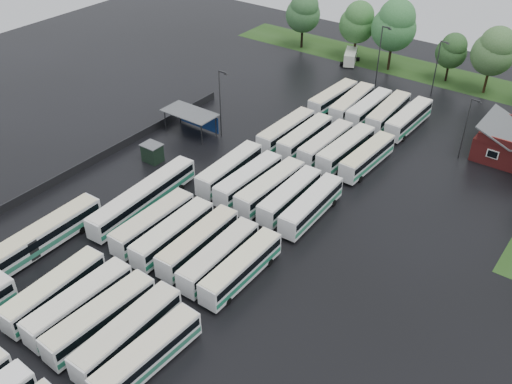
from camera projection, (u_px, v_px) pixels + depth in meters
The scene contains 44 objects.
ground at pixel (177, 254), 63.05m from camera, with size 160.00×160.00×0.00m, color black.
wash_shed at pixel (192, 115), 84.32m from camera, with size 8.20×4.20×3.58m.
utility_hut at pixel (152, 153), 78.54m from camera, with size 2.70×2.20×2.62m.
grass_strip_north at pixel (426, 72), 105.00m from camera, with size 80.00×10.00×0.01m, color #1F3F13.
west_fence at pixel (98, 158), 78.82m from camera, with size 0.10×50.00×1.20m, color #2D2D30.
bus_r1c0 at pixel (54, 290), 55.95m from camera, with size 2.86×11.39×3.14m.
bus_r1c1 at pixel (79, 303), 54.53m from camera, with size 2.63×11.50×3.19m.
bus_r1c2 at pixel (101, 318), 52.93m from camera, with size 2.95×11.71×3.23m.
bus_r1c3 at pixel (128, 333), 51.42m from camera, with size 2.60×11.70×3.25m.
bus_r1c4 at pixel (148, 355), 49.51m from camera, with size 2.81×11.19×3.09m.
bus_r2c0 at pixel (153, 223), 64.89m from camera, with size 2.42×11.33×3.15m.
bus_r2c1 at pixel (173, 233), 63.27m from camera, with size 2.64×11.44×3.17m.
bus_r2c2 at pixel (198, 242), 62.01m from camera, with size 2.69×11.41×3.16m.
bus_r2c3 at pixel (219, 256), 60.14m from camera, with size 2.70×11.31×3.13m.
bus_r2c4 at pixel (241, 268), 58.70m from camera, with size 2.45×11.23×3.12m.
bus_r3c0 at pixel (230, 169), 74.25m from camera, with size 2.80×11.52×3.19m.
bus_r3c1 at pixel (248, 179), 72.26m from camera, with size 2.62×11.33×3.14m.
bus_r3c2 at pixel (270, 187), 70.74m from camera, with size 2.76×11.60×3.21m.
bus_r3c3 at pixel (290, 196), 69.31m from camera, with size 2.54×11.13×3.09m.
bus_r3c4 at pixel (311, 206), 67.62m from camera, with size 2.75×11.38×3.15m.
bus_r4c0 at pixel (286, 131), 82.80m from camera, with size 2.62×11.51×3.19m.
bus_r4c1 at pixel (305, 137), 81.36m from camera, with size 2.40×11.23×3.12m.
bus_r4c2 at pixel (326, 144), 79.79m from camera, with size 2.56×11.23×3.12m.
bus_r4c3 at pixel (346, 149), 78.43m from camera, with size 2.92×11.73×3.24m.
bus_r4c4 at pixel (367, 157), 76.87m from camera, with size 2.80×11.24×3.11m.
bus_r5c0 at pixel (333, 98), 92.01m from camera, with size 2.85×11.21×3.10m.
bus_r5c1 at pixel (352, 103), 90.23m from camera, with size 2.98×11.62×3.21m.
bus_r5c2 at pixel (369, 108), 88.99m from camera, with size 2.42×11.14×3.10m.
bus_r5c3 at pixel (388, 113), 87.51m from camera, with size 2.91×11.72×3.24m.
bus_r5c4 at pixel (409, 119), 85.88m from camera, with size 2.70×11.55×3.20m.
artic_bus_west_b at pixel (144, 197), 69.15m from camera, with size 3.15×16.83×3.11m.
artic_bus_west_c at pixel (34, 242), 61.99m from camera, with size 2.66×17.12×3.17m.
minibus at pixel (350, 56), 107.79m from camera, with size 3.98×5.85×2.40m.
tree_north_0 at pixel (303, 12), 111.14m from camera, with size 6.78×6.78×11.23m.
tree_north_1 at pixel (358, 22), 106.29m from camera, with size 6.77×6.77×11.22m.
tree_north_2 at pixel (395, 25), 100.97m from camera, with size 7.99×7.99×13.23m.
tree_north_3 at pixel (452, 50), 98.35m from camera, with size 5.37×5.37×8.89m.
tree_north_4 at pixel (494, 51), 93.27m from camera, with size 7.06×7.06×11.69m.
lamp_post_ne at pixel (467, 125), 76.89m from camera, with size 1.40×0.27×9.06m.
lamp_post_nw at pixel (221, 99), 81.65m from camera, with size 1.60×0.31×10.39m.
lamp_post_back_w at pixel (380, 52), 96.34m from camera, with size 1.64×0.32×10.67m.
lamp_post_back_e at pixel (437, 65), 93.44m from camera, with size 1.48×0.29×9.59m.
puddle_2 at pixel (133, 234), 65.98m from camera, with size 5.15×5.15×0.01m, color black.
puddle_3 at pixel (203, 279), 59.83m from camera, with size 5.13×5.13×0.01m, color black.
Camera 1 is at (35.43, -33.45, 41.52)m, focal length 40.00 mm.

